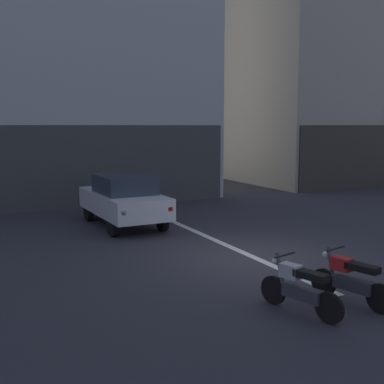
# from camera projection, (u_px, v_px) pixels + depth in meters

# --- Properties ---
(ground_plane) EXTENTS (120.00, 120.00, 0.00)m
(ground_plane) POSITION_uv_depth(u_px,v_px,m) (253.00, 257.00, 11.78)
(ground_plane) COLOR #333338
(lane_centre_line) EXTENTS (0.20, 18.00, 0.01)m
(lane_centre_line) POSITION_uv_depth(u_px,v_px,m) (160.00, 216.00, 17.13)
(lane_centre_line) COLOR silver
(lane_centre_line) RESTS_ON ground
(building_mid_block) EXTENTS (10.77, 7.96, 12.33)m
(building_mid_block) POSITION_uv_depth(u_px,v_px,m) (78.00, 60.00, 21.88)
(building_mid_block) COLOR silver
(building_mid_block) RESTS_ON ground
(building_far_right) EXTENTS (8.89, 8.55, 20.16)m
(building_far_right) POSITION_uv_depth(u_px,v_px,m) (317.00, 3.00, 27.23)
(building_far_right) COLOR #B2A893
(building_far_right) RESTS_ON ground
(car_white_crossing_near) EXTENTS (1.87, 4.15, 1.64)m
(car_white_crossing_near) POSITION_uv_depth(u_px,v_px,m) (124.00, 199.00, 15.31)
(car_white_crossing_near) COLOR black
(car_white_crossing_near) RESTS_ON ground
(motorcycle_silver_row_leftmost) EXTENTS (0.62, 1.63, 0.98)m
(motorcycle_silver_row_leftmost) POSITION_uv_depth(u_px,v_px,m) (299.00, 287.00, 8.21)
(motorcycle_silver_row_leftmost) COLOR black
(motorcycle_silver_row_leftmost) RESTS_ON ground
(motorcycle_red_row_left_mid) EXTENTS (0.59, 1.64, 0.98)m
(motorcycle_red_row_left_mid) POSITION_uv_depth(u_px,v_px,m) (350.00, 279.00, 8.64)
(motorcycle_red_row_left_mid) COLOR black
(motorcycle_red_row_left_mid) RESTS_ON ground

